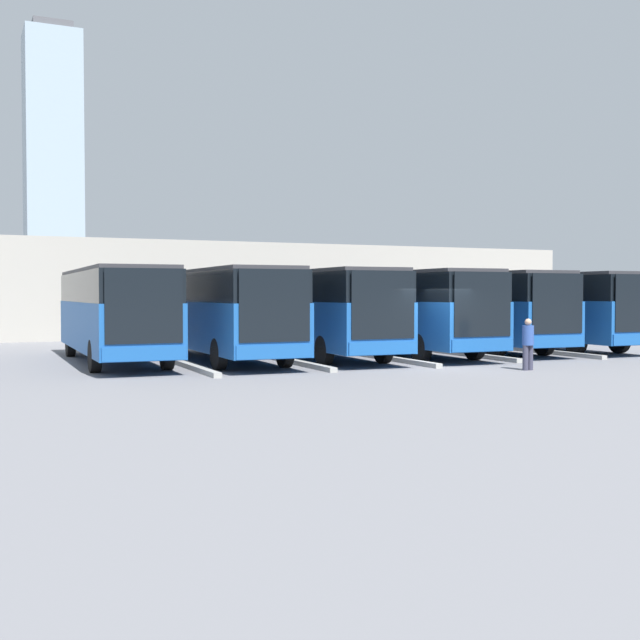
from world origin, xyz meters
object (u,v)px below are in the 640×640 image
object	(u,v)px
bus_2	(402,308)
pedestrian	(528,343)
bus_0	(543,307)
bus_1	(471,307)
bus_3	(315,309)
bus_5	(114,310)
bus_4	(222,310)

from	to	relation	value
bus_2	pedestrian	bearing A→B (deg)	93.48
bus_0	bus_1	bearing A→B (deg)	-1.71
bus_0	bus_3	distance (m)	10.75
bus_0	bus_3	world-z (taller)	same
bus_1	bus_0	bearing A→B (deg)	178.29
bus_1	bus_5	xyz separation A→B (m)	(14.33, -0.25, 0.00)
bus_2	bus_5	size ratio (longest dim) A/B	1.00
bus_2	bus_3	distance (m)	3.58
bus_0	bus_3	xyz separation A→B (m)	(10.75, 0.29, 0.00)
bus_2	bus_4	bearing A→B (deg)	0.52
bus_3	bus_4	distance (m)	3.58
bus_0	bus_3	size ratio (longest dim) A/B	1.00
bus_1	bus_2	size ratio (longest dim) A/B	1.00
bus_2	pedestrian	world-z (taller)	bus_2
bus_3	pedestrian	distance (m)	8.28
bus_1	bus_3	distance (m)	7.18
bus_0	bus_4	bearing A→B (deg)	2.48
bus_2	pedestrian	distance (m)	7.19
bus_0	bus_5	distance (m)	17.91
bus_4	bus_5	distance (m)	3.67
bus_3	bus_2	bearing A→B (deg)	178.82
bus_3	bus_5	distance (m)	7.20
bus_2	bus_5	world-z (taller)	same
bus_5	bus_3	bearing A→B (deg)	175.41
bus_3	bus_4	xyz separation A→B (m)	(3.58, 0.07, 0.00)
bus_1	pedestrian	bearing A→B (deg)	68.01
bus_0	bus_1	world-z (taller)	same
bus_2	pedestrian	size ratio (longest dim) A/B	6.83
bus_1	pedestrian	xyz separation A→B (m)	(3.28, 7.72, -0.93)
bus_4	pedestrian	distance (m)	10.40
bus_5	pedestrian	xyz separation A→B (m)	(-11.05, 7.96, -0.93)
bus_2	bus_4	size ratio (longest dim) A/B	1.00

